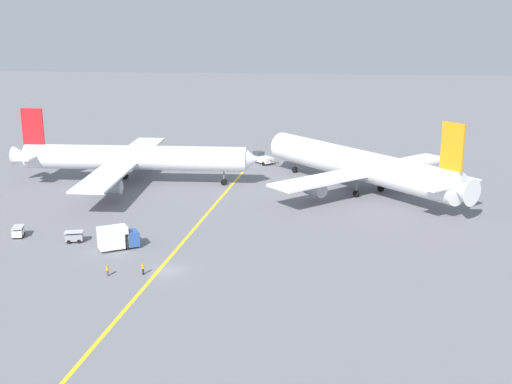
# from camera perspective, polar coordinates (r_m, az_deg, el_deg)

# --- Properties ---
(ground_plane) EXTENTS (600.00, 600.00, 0.00)m
(ground_plane) POSITION_cam_1_polar(r_m,az_deg,el_deg) (89.94, -7.73, -6.85)
(ground_plane) COLOR slate
(taxiway_stripe) EXTENTS (9.56, 119.69, 0.01)m
(taxiway_stripe) POSITION_cam_1_polar(r_m,az_deg,el_deg) (99.12, -6.66, -4.68)
(taxiway_stripe) COLOR yellow
(taxiway_stripe) RESTS_ON ground
(airliner_at_gate_left) EXTENTS (50.75, 49.47, 15.26)m
(airliner_at_gate_left) POSITION_cam_1_polar(r_m,az_deg,el_deg) (135.11, -10.73, 2.91)
(airliner_at_gate_left) COLOR silver
(airliner_at_gate_left) RESTS_ON ground
(airliner_being_pushed) EXTENTS (40.48, 42.53, 16.32)m
(airliner_being_pushed) POSITION_cam_1_polar(r_m,az_deg,el_deg) (128.63, 8.95, 2.33)
(airliner_being_pushed) COLOR white
(airliner_being_pushed) RESTS_ON ground
(pushback_tug) EXTENTS (7.25, 7.45, 2.91)m
(pushback_tug) POSITION_cam_1_polar(r_m,az_deg,el_deg) (152.06, 0.48, 2.99)
(pushback_tug) COLOR white
(pushback_tug) RESTS_ON ground
(gse_baggage_cart_near_cluster) EXTENTS (2.20, 3.03, 1.71)m
(gse_baggage_cart_near_cluster) POSITION_cam_1_polar(r_m,az_deg,el_deg) (108.46, -20.02, -3.28)
(gse_baggage_cart_near_cluster) COLOR silver
(gse_baggage_cart_near_cluster) RESTS_ON ground
(gse_baggage_cart_trailing) EXTENTS (3.04, 2.23, 1.71)m
(gse_baggage_cart_trailing) POSITION_cam_1_polar(r_m,az_deg,el_deg) (103.53, -15.58, -3.77)
(gse_baggage_cart_trailing) COLOR gray
(gse_baggage_cart_trailing) RESTS_ON ground
(gse_catering_truck_tall) EXTENTS (6.25, 5.03, 3.50)m
(gse_catering_truck_tall) POSITION_cam_1_polar(r_m,az_deg,el_deg) (98.73, -11.98, -3.92)
(gse_catering_truck_tall) COLOR #2D5199
(gse_catering_truck_tall) RESTS_ON ground
(ground_crew_marshaller_foreground) EXTENTS (0.36, 0.50, 1.63)m
(ground_crew_marshaller_foreground) POSITION_cam_1_polar(r_m,az_deg,el_deg) (89.38, -12.83, -6.67)
(ground_crew_marshaller_foreground) COLOR #4C4C51
(ground_crew_marshaller_foreground) RESTS_ON ground
(ground_crew_ramp_agent_by_cones) EXTENTS (0.36, 0.36, 1.75)m
(ground_crew_ramp_agent_by_cones) POSITION_cam_1_polar(r_m,az_deg,el_deg) (88.92, -9.83, -6.57)
(ground_crew_ramp_agent_by_cones) COLOR black
(ground_crew_ramp_agent_by_cones) RESTS_ON ground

